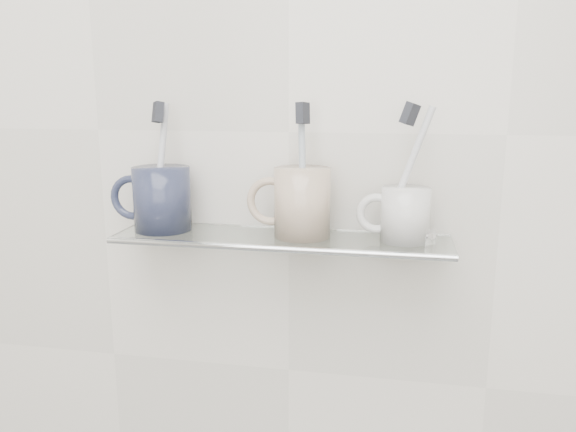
% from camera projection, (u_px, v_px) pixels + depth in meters
% --- Properties ---
extents(wall_back, '(2.50, 0.00, 2.50)m').
position_uv_depth(wall_back, '(289.00, 132.00, 0.87)').
color(wall_back, silver).
rests_on(wall_back, ground).
extents(shelf_glass, '(0.50, 0.12, 0.01)m').
position_uv_depth(shelf_glass, '(281.00, 239.00, 0.84)').
color(shelf_glass, silver).
rests_on(shelf_glass, wall_back).
extents(shelf_rail, '(0.50, 0.01, 0.01)m').
position_uv_depth(shelf_rail, '(273.00, 249.00, 0.78)').
color(shelf_rail, silver).
rests_on(shelf_rail, shelf_glass).
extents(bracket_left, '(0.02, 0.03, 0.02)m').
position_uv_depth(bracket_left, '(162.00, 232.00, 0.92)').
color(bracket_left, silver).
rests_on(bracket_left, wall_back).
extents(bracket_right, '(0.02, 0.03, 0.02)m').
position_uv_depth(bracket_right, '(423.00, 245.00, 0.85)').
color(bracket_right, silver).
rests_on(bracket_right, wall_back).
extents(mug_left, '(0.11, 0.11, 0.10)m').
position_uv_depth(mug_left, '(162.00, 199.00, 0.87)').
color(mug_left, '#1F233D').
rests_on(mug_left, shelf_glass).
extents(mug_left_handle, '(0.07, 0.01, 0.07)m').
position_uv_depth(mug_left_handle, '(132.00, 198.00, 0.88)').
color(mug_left_handle, '#1F233D').
rests_on(mug_left_handle, mug_left).
extents(toothbrush_left, '(0.03, 0.05, 0.19)m').
position_uv_depth(toothbrush_left, '(161.00, 165.00, 0.86)').
color(toothbrush_left, silver).
rests_on(toothbrush_left, mug_left).
extents(bristles_left, '(0.02, 0.03, 0.03)m').
position_uv_depth(bristles_left, '(158.00, 112.00, 0.84)').
color(bristles_left, '#24262C').
rests_on(bristles_left, toothbrush_left).
extents(mug_center, '(0.09, 0.09, 0.10)m').
position_uv_depth(mug_center, '(302.00, 202.00, 0.83)').
color(mug_center, beige).
rests_on(mug_center, shelf_glass).
extents(mug_center_handle, '(0.07, 0.01, 0.07)m').
position_uv_depth(mug_center_handle, '(271.00, 201.00, 0.83)').
color(mug_center_handle, beige).
rests_on(mug_center_handle, mug_center).
extents(toothbrush_center, '(0.02, 0.03, 0.19)m').
position_uv_depth(toothbrush_center, '(302.00, 169.00, 0.82)').
color(toothbrush_center, '#879DA9').
rests_on(toothbrush_center, mug_center).
extents(bristles_center, '(0.02, 0.03, 0.03)m').
position_uv_depth(bristles_center, '(303.00, 113.00, 0.80)').
color(bristles_center, '#24262C').
rests_on(bristles_center, toothbrush_center).
extents(mug_right, '(0.09, 0.09, 0.08)m').
position_uv_depth(mug_right, '(405.00, 215.00, 0.80)').
color(mug_right, silver).
rests_on(mug_right, shelf_glass).
extents(mug_right_handle, '(0.06, 0.01, 0.06)m').
position_uv_depth(mug_right_handle, '(377.00, 213.00, 0.81)').
color(mug_right_handle, silver).
rests_on(mug_right_handle, mug_right).
extents(toothbrush_right, '(0.07, 0.02, 0.18)m').
position_uv_depth(toothbrush_right, '(407.00, 172.00, 0.79)').
color(toothbrush_right, silver).
rests_on(toothbrush_right, mug_right).
extents(bristles_right, '(0.03, 0.03, 0.04)m').
position_uv_depth(bristles_right, '(410.00, 114.00, 0.77)').
color(bristles_right, '#24262C').
rests_on(bristles_right, toothbrush_right).
extents(chrome_cap, '(0.04, 0.04, 0.02)m').
position_uv_depth(chrome_cap, '(422.00, 236.00, 0.80)').
color(chrome_cap, silver).
rests_on(chrome_cap, shelf_glass).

